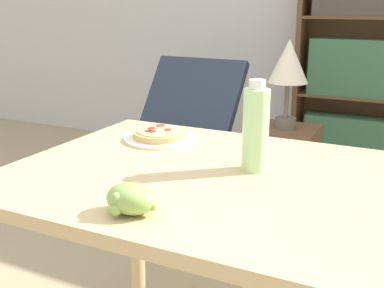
{
  "coord_description": "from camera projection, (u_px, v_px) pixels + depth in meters",
  "views": [
    {
      "loc": [
        0.44,
        -1.1,
        1.22
      ],
      "look_at": [
        -0.14,
        0.07,
        0.83
      ],
      "focal_mm": 45.0,
      "sensor_mm": 36.0,
      "label": 1
    }
  ],
  "objects": [
    {
      "name": "dining_table",
      "position": [
        206.0,
        210.0,
        1.35
      ],
      "size": [
        1.08,
        0.86,
        0.77
      ],
      "color": "#D1B27F",
      "rests_on": "ground_plane"
    },
    {
      "name": "lounge_chair_near",
      "position": [
        176.0,
        160.0,
        2.97
      ],
      "size": [
        0.65,
        0.78,
        0.88
      ],
      "rotation": [
        0.0,
        0.0,
        -0.04
      ],
      "color": "slate",
      "rests_on": "ground_plane"
    },
    {
      "name": "side_table",
      "position": [
        282.0,
        178.0,
        2.66
      ],
      "size": [
        0.34,
        0.34,
        0.58
      ],
      "color": "brown",
      "rests_on": "ground_plane"
    },
    {
      "name": "grape_bunch",
      "position": [
        132.0,
        199.0,
        1.05
      ],
      "size": [
        0.12,
        0.11,
        0.07
      ],
      "color": "#93BC5B",
      "rests_on": "dining_table"
    },
    {
      "name": "bookshelf",
      "position": [
        361.0,
        65.0,
        3.38
      ],
      "size": [
        0.9,
        0.25,
        1.7
      ],
      "color": "brown",
      "rests_on": "ground_plane"
    },
    {
      "name": "drink_bottle",
      "position": [
        256.0,
        128.0,
        1.31
      ],
      "size": [
        0.07,
        0.07,
        0.25
      ],
      "color": "#B7EAA3",
      "rests_on": "dining_table"
    },
    {
      "name": "table_lamp",
      "position": [
        288.0,
        65.0,
        2.48
      ],
      "size": [
        0.21,
        0.21,
        0.47
      ],
      "color": "#665B51",
      "rests_on": "side_table"
    },
    {
      "name": "pizza_on_plate",
      "position": [
        161.0,
        136.0,
        1.63
      ],
      "size": [
        0.25,
        0.25,
        0.04
      ],
      "color": "white",
      "rests_on": "dining_table"
    }
  ]
}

